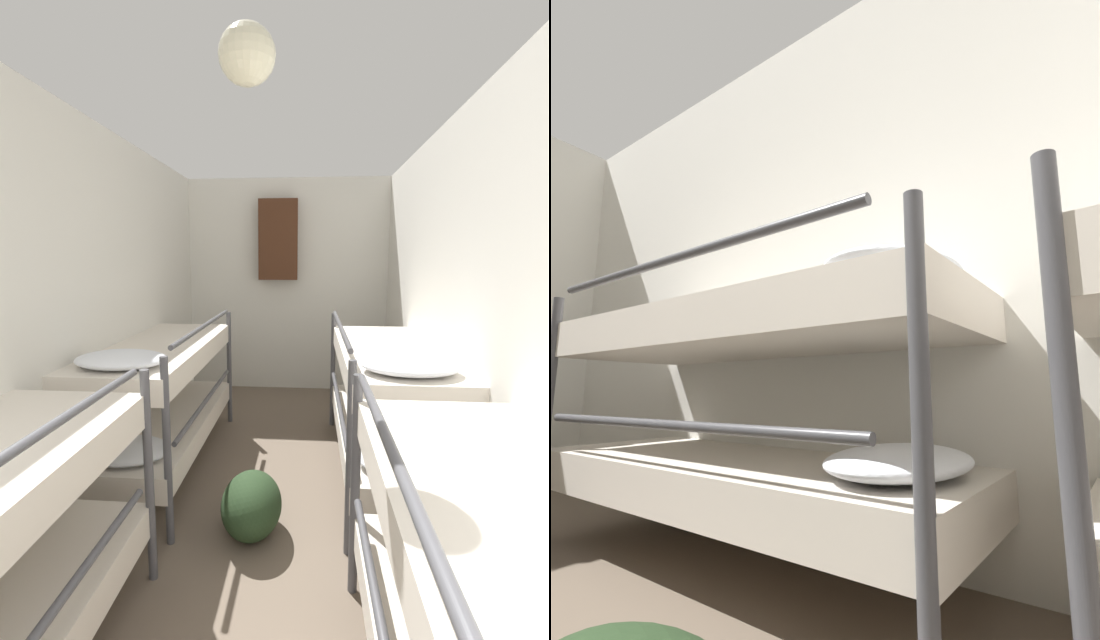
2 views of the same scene
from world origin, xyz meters
TOP-DOWN VIEW (x-y plane):
  - wall_right at (1.19, 2.76)m, footprint 0.06×5.64m
  - bunk_stack_right_far at (0.82, 3.45)m, footprint 0.69×1.83m

SIDE VIEW (x-z plane):
  - bunk_stack_right_far at x=0.82m, z-range 0.05..1.15m
  - wall_right at x=1.19m, z-range 0.00..2.47m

